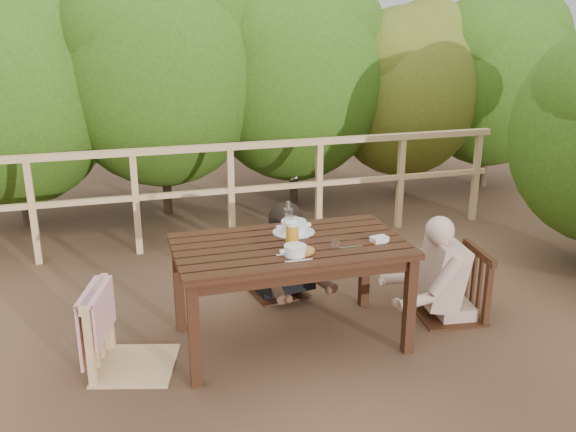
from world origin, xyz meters
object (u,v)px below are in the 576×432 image
object	(u,v)px
bread_roll	(305,251)
tumbler	(335,245)
beer_glass	(292,234)
bottle	(288,219)
diner_right	(458,234)
butter_tub	(379,240)
woman	(277,221)
soup_far	(294,227)
chair_far	(278,244)
table	(290,294)
chair_right	(452,255)
soup_near	(295,251)
chair_left	(130,294)

from	to	relation	value
bread_roll	tumbler	world-z (taller)	bread_roll
beer_glass	bottle	xyz separation A→B (m)	(0.03, 0.18, 0.04)
diner_right	butter_tub	size ratio (longest dim) A/B	11.51
diner_right	bottle	size ratio (longest dim) A/B	5.05
tumbler	bottle	bearing A→B (deg)	123.84
woman	beer_glass	xyz separation A→B (m)	(-0.12, -0.82, 0.19)
bread_roll	beer_glass	distance (m)	0.20
soup_far	bottle	distance (m)	0.11
chair_far	soup_far	size ratio (longest dim) A/B	2.89
diner_right	bottle	bearing A→B (deg)	92.16
table	chair_right	distance (m)	1.27
woman	diner_right	world-z (taller)	diner_right
soup_far	beer_glass	xyz separation A→B (m)	(-0.08, -0.23, 0.04)
soup_far	tumbler	world-z (taller)	soup_far
diner_right	soup_far	distance (m)	1.22
soup_far	bottle	size ratio (longest dim) A/B	1.14
soup_near	chair_right	bearing A→B (deg)	11.11
table	beer_glass	bearing A→B (deg)	-82.40
chair_left	beer_glass	size ratio (longest dim) A/B	6.03
diner_right	table	bearing A→B (deg)	98.84
diner_right	woman	bearing A→B (deg)	64.20
chair_left	bottle	xyz separation A→B (m)	(1.09, 0.20, 0.32)
chair_far	bottle	xyz separation A→B (m)	(-0.10, -0.62, 0.42)
soup_far	beer_glass	world-z (taller)	beer_glass
beer_glass	bottle	distance (m)	0.19
chair_left	beer_glass	distance (m)	1.10
table	chair_left	xyz separation A→B (m)	(-1.06, -0.05, 0.16)
soup_far	chair_left	bearing A→B (deg)	-167.62
tumbler	butter_tub	world-z (taller)	tumbler
table	butter_tub	distance (m)	0.71
chair_far	bread_roll	size ratio (longest dim) A/B	6.78
bottle	butter_tub	size ratio (longest dim) A/B	2.28
soup_far	table	bearing A→B (deg)	-113.08
table	chair_far	size ratio (longest dim) A/B	1.81
chair_left	tumbler	xyz separation A→B (m)	(1.31, -0.13, 0.23)
chair_right	diner_right	distance (m)	0.16
tumbler	table	bearing A→B (deg)	144.26
woman	diner_right	size ratio (longest dim) A/B	0.95
woman	bottle	xyz separation A→B (m)	(-0.10, -0.64, 0.23)
diner_right	soup_far	bearing A→B (deg)	89.38
soup_near	beer_glass	distance (m)	0.20
soup_near	butter_tub	world-z (taller)	soup_near
woman	diner_right	xyz separation A→B (m)	(1.16, -0.76, 0.04)
soup_near	butter_tub	size ratio (longest dim) A/B	2.15
bread_roll	beer_glass	size ratio (longest dim) A/B	0.73
soup_near	tumbler	world-z (taller)	soup_near
bottle	table	bearing A→B (deg)	-101.93
chair_left	butter_tub	xyz separation A→B (m)	(1.64, -0.10, 0.22)
chair_right	beer_glass	world-z (taller)	chair_right
chair_far	butter_tub	xyz separation A→B (m)	(0.45, -0.92, 0.31)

